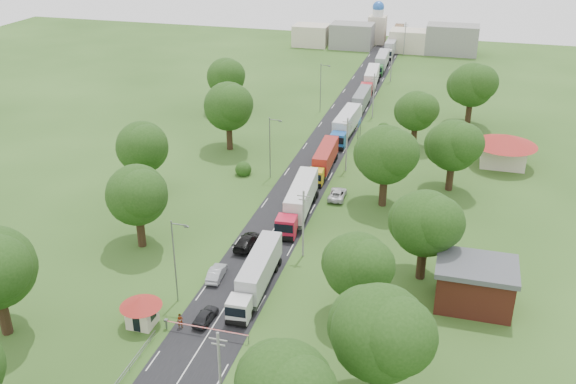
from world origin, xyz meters
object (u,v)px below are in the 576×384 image
(car_lane_front, at_px, (205,316))
(boom_barrier, at_px, (194,327))
(guard_booth, at_px, (141,307))
(truck_0, at_px, (257,274))
(info_sign, at_px, (359,126))
(car_lane_mid, at_px, (217,273))
(pedestrian_near, at_px, (180,321))

(car_lane_front, bearing_deg, boom_barrier, 86.80)
(guard_booth, height_order, truck_0, truck_0)
(guard_booth, xyz_separation_m, truck_0, (9.53, 9.48, -0.06))
(guard_booth, bearing_deg, truck_0, 44.83)
(car_lane_front, bearing_deg, guard_booth, 24.29)
(info_sign, relative_size, truck_0, 0.29)
(truck_0, height_order, car_lane_mid, truck_0)
(car_lane_front, bearing_deg, pedestrian_near, 44.85)
(guard_booth, bearing_deg, car_lane_mid, 68.03)
(boom_barrier, bearing_deg, pedestrian_near, 164.30)
(info_sign, height_order, car_lane_mid, info_sign)
(info_sign, bearing_deg, guard_booth, -101.68)
(boom_barrier, distance_m, car_lane_mid, 10.54)
(car_lane_front, distance_m, car_lane_mid, 8.33)
(boom_barrier, height_order, guard_booth, guard_booth)
(car_lane_mid, relative_size, pedestrian_near, 2.51)
(car_lane_front, relative_size, car_lane_mid, 0.93)
(guard_booth, distance_m, truck_0, 13.44)
(info_sign, distance_m, car_lane_mid, 50.32)
(truck_0, distance_m, car_lane_mid, 5.59)
(pedestrian_near, bearing_deg, truck_0, 36.98)
(guard_booth, xyz_separation_m, info_sign, (12.40, 60.00, 0.84))
(car_lane_front, relative_size, pedestrian_near, 2.32)
(car_lane_mid, distance_m, pedestrian_near, 9.91)
(truck_0, bearing_deg, boom_barrier, -111.29)
(truck_0, relative_size, pedestrian_near, 8.37)
(guard_booth, relative_size, pedestrian_near, 2.57)
(car_lane_mid, bearing_deg, boom_barrier, 94.24)
(info_sign, height_order, truck_0, info_sign)
(boom_barrier, bearing_deg, truck_0, 68.71)
(truck_0, xyz_separation_m, pedestrian_near, (-5.47, -8.98, -1.25))
(guard_booth, height_order, pedestrian_near, guard_booth)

